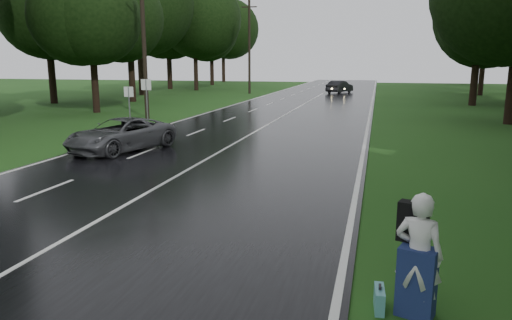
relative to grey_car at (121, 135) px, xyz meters
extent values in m
plane|color=#1F4915|center=(4.11, -8.24, -0.72)|extent=(160.00, 160.00, 0.00)
cube|color=black|center=(4.11, 11.76, -0.70)|extent=(12.00, 140.00, 0.04)
cube|color=silver|center=(4.11, 11.76, -0.67)|extent=(0.12, 140.00, 0.01)
imported|color=#444549|center=(0.00, 0.00, 0.00)|extent=(3.62, 5.33, 1.36)
imported|color=black|center=(5.93, 40.27, 0.05)|extent=(3.05, 4.65, 1.45)
imported|color=silver|center=(11.06, -10.86, 0.23)|extent=(0.80, 0.65, 1.91)
cube|color=navy|center=(11.06, -10.86, -0.18)|extent=(0.62, 0.51, 1.07)
cube|color=black|center=(10.98, -10.60, 0.65)|extent=(0.48, 0.35, 0.61)
cube|color=teal|center=(10.55, -10.83, -0.54)|extent=(0.17, 0.50, 0.35)
camera|label=1|loc=(10.37, -17.77, 3.01)|focal=33.44mm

